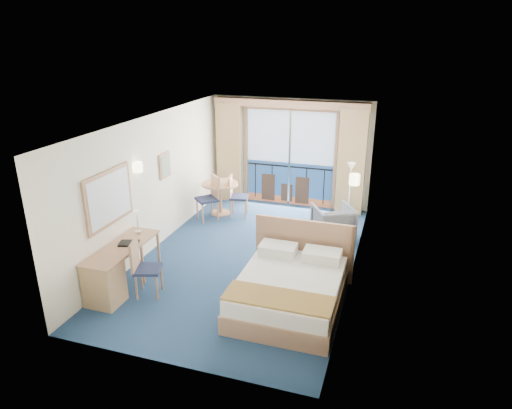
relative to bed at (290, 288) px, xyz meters
name	(u,v)px	position (x,y,z in m)	size (l,w,h in m)	color
floor	(249,258)	(-1.17, 1.37, -0.31)	(6.50, 6.50, 0.00)	navy
room_walls	(248,171)	(-1.17, 1.37, 1.47)	(4.04, 6.54, 2.72)	white
balcony_door	(289,161)	(-1.18, 4.59, 0.83)	(2.36, 0.03, 2.52)	navy
curtain_left	(230,153)	(-2.72, 4.44, 0.96)	(0.65, 0.22, 2.55)	tan
curtain_right	(352,162)	(0.38, 4.44, 0.96)	(0.65, 0.22, 2.55)	tan
pelmet	(290,104)	(-1.17, 4.47, 2.27)	(3.80, 0.25, 0.18)	tan
mirror	(109,198)	(-3.14, -0.13, 1.24)	(0.05, 1.25, 0.95)	tan
wall_print	(165,165)	(-3.14, 1.82, 1.29)	(0.04, 0.42, 0.52)	tan
sconce_left	(138,167)	(-3.11, 0.77, 1.54)	(0.18, 0.18, 0.18)	beige
sconce_right	(355,180)	(0.77, 1.22, 1.54)	(0.18, 0.18, 0.18)	beige
bed	(290,288)	(0.00, 0.00, 0.00)	(1.77, 2.10, 1.11)	tan
nightstand	(340,253)	(0.58, 1.53, -0.01)	(0.46, 0.43, 0.60)	tan
phone	(343,238)	(0.62, 1.49, 0.32)	(0.16, 0.13, 0.07)	silver
armchair	(333,222)	(0.24, 2.84, 0.05)	(0.77, 0.80, 0.73)	#464D55
floor_lamp	(351,178)	(0.45, 3.82, 0.78)	(0.20, 0.20, 1.43)	silver
desk	(108,277)	(-2.88, -0.74, 0.11)	(0.56, 1.63, 0.77)	tan
desk_chair	(142,265)	(-2.42, -0.43, 0.25)	(0.54, 0.53, 0.99)	#1C2543
folder	(129,243)	(-2.81, -0.18, 0.47)	(0.32, 0.24, 0.03)	black
desk_lamp	(137,217)	(-2.91, 0.28, 0.76)	(0.11, 0.11, 0.41)	silver
round_table	(220,191)	(-2.59, 3.40, 0.28)	(0.87, 0.87, 0.79)	tan
table_chair_a	(235,194)	(-2.20, 3.40, 0.25)	(0.52, 0.51, 0.99)	#1C2543
table_chair_b	(211,195)	(-2.66, 3.01, 0.29)	(0.66, 0.66, 1.07)	#1C2543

